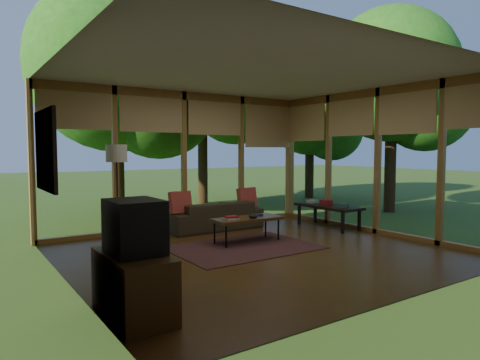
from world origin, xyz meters
TOP-DOWN VIEW (x-y plane):
  - floor at (0.00, 0.00)m, footprint 5.50×5.50m
  - ceiling at (0.00, 0.00)m, footprint 5.50×5.50m
  - wall_left at (-2.75, 0.00)m, footprint 0.04×5.00m
  - wall_front at (0.00, -2.50)m, footprint 5.50×0.04m
  - window_wall_back at (0.00, 2.50)m, footprint 5.50×0.12m
  - window_wall_right at (2.75, 0.00)m, footprint 0.12×5.00m
  - exterior_lawn at (8.00, 8.00)m, footprint 40.00×40.00m
  - tree_nw at (-0.68, 4.52)m, footprint 3.86×3.86m
  - tree_ne at (2.29, 5.94)m, footprint 3.84×3.84m
  - tree_se at (5.27, 1.65)m, footprint 3.31×3.31m
  - tree_far at (5.80, 5.21)m, footprint 2.85×2.85m
  - rug at (-0.01, 0.39)m, footprint 2.26×1.60m
  - sofa at (0.40, 2.00)m, footprint 1.90×0.76m
  - pillow_left at (-0.35, 1.95)m, footprint 0.40×0.22m
  - pillow_right at (1.15, 1.95)m, footprint 0.40×0.21m
  - ct_book_lower at (-0.10, 0.62)m, footprint 0.22×0.17m
  - ct_book_upper at (-0.10, 0.62)m, footprint 0.22×0.17m
  - ct_book_side at (0.50, 0.75)m, footprint 0.21×0.17m
  - ct_bowl at (0.30, 0.57)m, footprint 0.16×0.16m
  - media_cabinet at (-2.47, -1.37)m, footprint 0.50×1.00m
  - television at (-2.45, -1.37)m, footprint 0.45×0.55m
  - console_book_a at (2.40, 0.50)m, footprint 0.25×0.22m
  - console_book_b at (2.40, 0.95)m, footprint 0.24×0.20m
  - console_book_c at (2.40, 1.35)m, footprint 0.24×0.19m
  - floor_lamp at (-1.46, 2.16)m, footprint 0.36×0.36m
  - coffee_table at (0.25, 0.67)m, footprint 1.20×0.50m
  - side_console at (2.40, 0.90)m, footprint 0.60×1.40m
  - wall_painting at (-2.71, 1.40)m, footprint 0.06×1.35m

SIDE VIEW (x-z plane):
  - exterior_lawn at x=8.00m, z-range -0.01..-0.01m
  - floor at x=0.00m, z-range 0.00..0.00m
  - rug at x=-0.01m, z-range 0.00..0.01m
  - sofa at x=0.40m, z-range 0.00..0.55m
  - media_cabinet at x=-2.47m, z-range 0.00..0.60m
  - coffee_table at x=0.25m, z-range 0.18..0.60m
  - side_console at x=2.40m, z-range 0.18..0.64m
  - ct_book_side at x=0.50m, z-range 0.42..0.45m
  - ct_book_lower at x=-0.10m, z-range 0.42..0.46m
  - ct_bowl at x=0.30m, z-range 0.42..0.50m
  - ct_book_upper at x=-0.10m, z-range 0.45..0.49m
  - console_book_c at x=2.40m, z-range 0.45..0.52m
  - console_book_a at x=2.40m, z-range 0.45..0.53m
  - console_book_b at x=2.40m, z-range 0.45..0.55m
  - pillow_right at x=1.15m, z-range 0.37..0.79m
  - pillow_left at x=-0.35m, z-range 0.37..0.79m
  - television at x=-2.45m, z-range 0.60..1.10m
  - wall_left at x=-2.75m, z-range 0.00..2.70m
  - wall_front at x=0.00m, z-range 0.00..2.70m
  - window_wall_back at x=0.00m, z-range 0.00..2.70m
  - window_wall_right at x=2.75m, z-range 0.00..2.70m
  - floor_lamp at x=-1.46m, z-range 0.58..2.23m
  - wall_painting at x=-2.71m, z-range 0.98..2.12m
  - ceiling at x=0.00m, z-range 2.70..2.70m
  - tree_far at x=5.80m, z-range 0.68..4.93m
  - tree_se at x=5.27m, z-range 0.87..5.93m
  - tree_nw at x=-0.68m, z-range 0.75..6.11m
  - tree_ne at x=2.29m, z-range 0.98..6.79m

